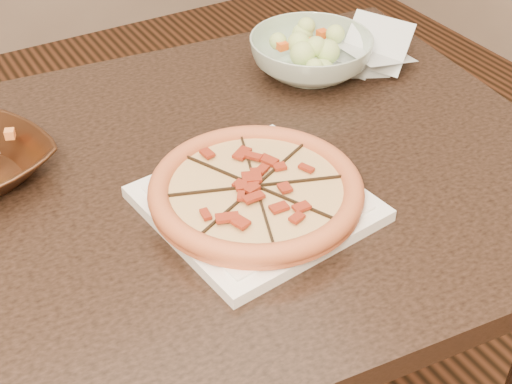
# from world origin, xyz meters

# --- Properties ---
(dining_table) EXTENTS (1.39, 0.97, 0.75)m
(dining_table) POSITION_xyz_m (0.02, -0.11, 0.64)
(dining_table) COLOR #32221A
(dining_table) RESTS_ON floor
(plate) EXTENTS (0.31, 0.31, 0.02)m
(plate) POSITION_xyz_m (0.13, -0.23, 0.76)
(plate) COLOR white
(plate) RESTS_ON dining_table
(pizza) EXTENTS (0.30, 0.30, 0.03)m
(pizza) POSITION_xyz_m (0.13, -0.23, 0.78)
(pizza) COLOR #D07953
(pizza) RESTS_ON plate
(salad_bowl) EXTENTS (0.23, 0.23, 0.07)m
(salad_bowl) POSITION_xyz_m (0.42, 0.07, 0.79)
(salad_bowl) COLOR #B2CCBE
(salad_bowl) RESTS_ON dining_table
(salad) EXTENTS (0.09, 0.11, 0.04)m
(salad) POSITION_xyz_m (0.42, 0.07, 0.84)
(salad) COLOR #CFEE7B
(salad) RESTS_ON salad_bowl
(cling_film) EXTENTS (0.17, 0.14, 0.05)m
(cling_film) POSITION_xyz_m (0.53, 0.04, 0.78)
(cling_film) COLOR silver
(cling_film) RESTS_ON dining_table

